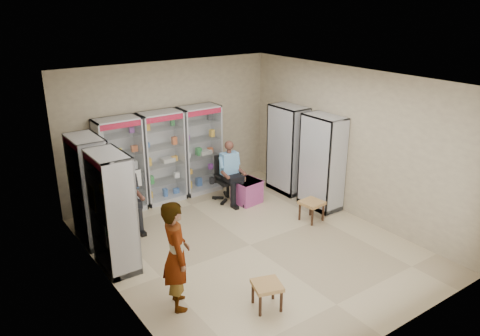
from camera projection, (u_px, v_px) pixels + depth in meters
floor at (250, 245)px, 8.52m from camera, size 6.00×6.00×0.00m
room_shell at (251, 142)px, 7.84m from camera, size 5.02×6.02×3.01m
cabinet_back_left at (120, 166)px, 9.57m from camera, size 0.90×0.50×2.00m
cabinet_back_mid at (162, 157)px, 10.08m from camera, size 0.90×0.50×2.00m
cabinet_back_right at (200, 150)px, 10.59m from camera, size 0.90×0.50×2.00m
cabinet_right_far at (288, 149)px, 10.61m from camera, size 0.90×0.50×2.00m
cabinet_right_near at (322, 162)px, 9.77m from camera, size 0.90×0.50×2.00m
cabinet_left_far at (90, 190)px, 8.35m from camera, size 0.90×0.50×2.00m
cabinet_left_near at (113, 212)px, 7.51m from camera, size 0.90×0.50×2.00m
wooden_chair at (125, 205)px, 9.05m from camera, size 0.42×0.42×0.94m
seated_customer at (125, 196)px, 8.95m from camera, size 0.44×0.60×1.34m
office_chair at (228, 178)px, 10.25m from camera, size 0.59×0.59×1.02m
seated_shopkeeper at (229, 173)px, 10.16m from camera, size 0.46×0.62×1.30m
pink_trunk at (247, 192)px, 10.21m from camera, size 0.58×0.57×0.51m
tea_glass at (244, 179)px, 10.09m from camera, size 0.07×0.07×0.10m
woven_stool_a at (311, 211)px, 9.40m from camera, size 0.45×0.45×0.41m
woven_stool_b at (267, 295)px, 6.75m from camera, size 0.50×0.50×0.40m
standing_man at (176, 255)px, 6.58m from camera, size 0.56×0.69×1.66m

